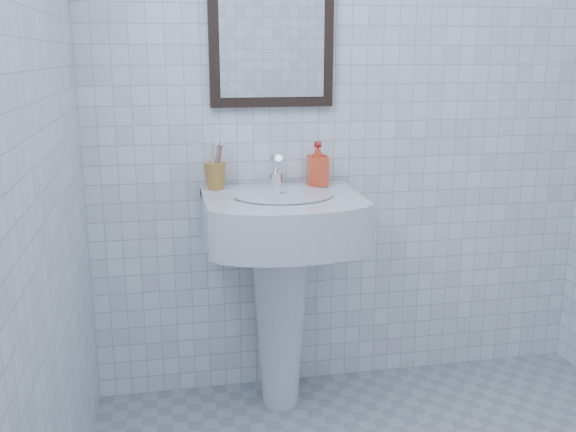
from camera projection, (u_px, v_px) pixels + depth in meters
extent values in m
cube|color=silver|center=(350.00, 103.00, 2.69)|extent=(2.20, 0.02, 2.50)
cube|color=silver|center=(8.00, 151.00, 1.34)|extent=(0.02, 2.40, 2.50)
cone|color=silver|center=(280.00, 320.00, 2.66)|extent=(0.24, 0.24, 0.76)
cube|color=silver|center=(282.00, 218.00, 2.50)|extent=(0.60, 0.43, 0.18)
cube|color=silver|center=(275.00, 189.00, 2.64)|extent=(0.60, 0.11, 0.03)
cylinder|color=silver|center=(284.00, 195.00, 2.44)|extent=(0.38, 0.38, 0.01)
cylinder|color=white|center=(276.00, 180.00, 2.60)|extent=(0.06, 0.06, 0.06)
cylinder|color=white|center=(276.00, 164.00, 2.57)|extent=(0.03, 0.11, 0.09)
cylinder|color=white|center=(275.00, 168.00, 2.61)|extent=(0.04, 0.06, 0.10)
imported|color=red|center=(318.00, 164.00, 2.62)|extent=(0.08, 0.09, 0.18)
cube|color=black|center=(271.00, 28.00, 2.53)|extent=(0.50, 0.04, 0.62)
cube|color=white|center=(272.00, 27.00, 2.52)|extent=(0.42, 0.00, 0.54)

